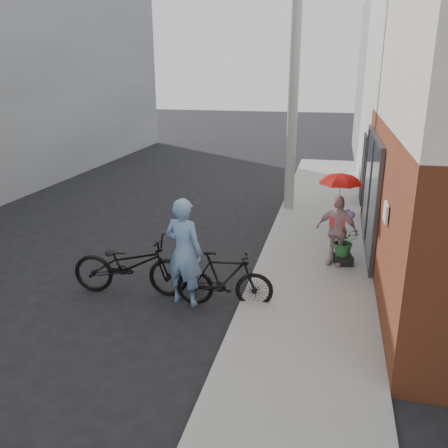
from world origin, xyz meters
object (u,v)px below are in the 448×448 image
(officer, at_px, (184,252))
(bike_right, at_px, (224,279))
(kimono_woman, at_px, (337,230))
(utility_pole, at_px, (294,88))
(bike_left, at_px, (131,265))
(planter, at_px, (343,260))

(officer, relative_size, bike_right, 1.14)
(bike_right, height_order, kimono_woman, kimono_woman)
(utility_pole, distance_m, kimono_woman, 4.97)
(bike_left, bearing_deg, planter, -68.51)
(utility_pole, height_order, kimono_woman, utility_pole)
(utility_pole, distance_m, officer, 6.72)
(bike_left, height_order, kimono_woman, kimono_woman)
(bike_left, bearing_deg, kimono_woman, -67.88)
(officer, relative_size, planter, 5.37)
(utility_pole, relative_size, planter, 19.43)
(bike_left, xyz_separation_m, bike_right, (1.80, -0.11, -0.06))
(kimono_woman, height_order, planter, kimono_woman)
(kimono_woman, distance_m, planter, 0.67)
(utility_pole, xyz_separation_m, bike_left, (-2.30, -5.96, -2.93))
(bike_right, distance_m, kimono_woman, 2.82)
(bike_left, xyz_separation_m, kimono_woman, (3.65, 1.98, 0.29))
(bike_right, bearing_deg, utility_pole, -11.01)
(planter, bearing_deg, bike_left, -152.13)
(officer, xyz_separation_m, bike_right, (0.71, 0.03, -0.46))
(kimono_woman, xyz_separation_m, planter, (0.18, 0.04, -0.64))
(utility_pole, relative_size, bike_left, 3.25)
(officer, height_order, bike_right, officer)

